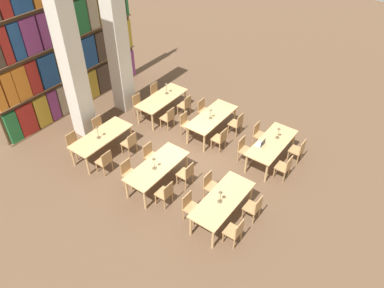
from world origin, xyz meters
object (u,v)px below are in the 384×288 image
at_px(pillar_left, 70,56).
at_px(reading_table_5, 162,99).
at_px(pillar_center, 116,35).
at_px(chair_18, 130,143).
at_px(desk_lamp_5, 166,86).
at_px(chair_20, 168,117).
at_px(chair_2, 254,207).
at_px(chair_13, 186,124).
at_px(chair_6, 298,150).
at_px(chair_14, 237,123).
at_px(chair_15, 204,110).
at_px(chair_0, 235,231).
at_px(reading_table_0, 223,201).
at_px(chair_12, 220,138).
at_px(chair_23, 157,93).
at_px(desk_lamp_0, 220,194).
at_px(reading_table_4, 102,138).
at_px(desk_lamp_3, 211,112).
at_px(desk_lamp_4, 97,130).
at_px(chair_10, 186,174).
at_px(chair_9, 129,172).
at_px(chair_22, 185,105).
at_px(reading_table_1, 272,144).
at_px(chair_11, 151,155).
at_px(chair_1, 190,206).
at_px(desk_lamp_1, 279,131).
at_px(chair_5, 244,149).
at_px(reading_table_3, 212,118).
at_px(chair_8, 165,193).
at_px(chair_7, 259,134).
at_px(chair_21, 139,104).
at_px(reading_table_2, 157,167).
at_px(chair_17, 75,144).
at_px(desk_lamp_2, 154,161).
at_px(chair_3, 211,185).
at_px(chair_19, 100,127).
at_px(chair_16, 105,161).
at_px(chair_4, 285,167).

relative_size(pillar_left, reading_table_5, 2.81).
distance_m(pillar_center, chair_18, 3.89).
bearing_deg(desk_lamp_5, chair_20, -138.30).
height_order(chair_2, chair_13, same).
xyz_separation_m(chair_6, chair_14, (0.07, 2.39, 0.00)).
relative_size(pillar_left, chair_15, 6.97).
xyz_separation_m(chair_0, chair_20, (2.94, 4.63, 0.00)).
bearing_deg(reading_table_0, chair_12, 34.13).
bearing_deg(chair_23, chair_14, 92.39).
distance_m(desk_lamp_0, reading_table_4, 4.75).
distance_m(chair_0, desk_lamp_3, 4.68).
height_order(chair_6, chair_20, same).
xyz_separation_m(chair_6, desk_lamp_4, (-3.68, 5.40, 0.64)).
distance_m(desk_lamp_0, chair_10, 1.79).
xyz_separation_m(chair_9, desk_lamp_4, (0.38, 1.68, 0.64)).
height_order(pillar_center, chair_22, pillar_center).
xyz_separation_m(desk_lamp_3, reading_table_4, (-2.96, 2.35, -0.35)).
height_order(chair_0, desk_lamp_4, desk_lamp_4).
height_order(chair_0, reading_table_1, chair_0).
bearing_deg(reading_table_4, chair_22, -13.45).
distance_m(chair_6, chair_11, 4.82).
bearing_deg(chair_23, chair_13, 67.06).
distance_m(reading_table_0, chair_11, 3.09).
bearing_deg(chair_0, chair_1, 90.00).
bearing_deg(desk_lamp_1, chair_5, 136.72).
distance_m(chair_5, chair_14, 1.43).
bearing_deg(chair_11, chair_9, 0.00).
xyz_separation_m(reading_table_3, desk_lamp_3, (-0.15, -0.03, 0.35)).
bearing_deg(chair_8, reading_table_5, 41.04).
bearing_deg(reading_table_0, chair_9, 100.05).
distance_m(chair_7, chair_21, 4.72).
height_order(chair_11, desk_lamp_5, desk_lamp_5).
bearing_deg(desk_lamp_5, reading_table_2, -144.71).
xyz_separation_m(desk_lamp_0, desk_lamp_1, (3.44, 0.00, -0.00)).
bearing_deg(desk_lamp_1, chair_13, 104.34).
height_order(chair_1, reading_table_4, chair_1).
bearing_deg(chair_9, pillar_left, -107.45).
xyz_separation_m(desk_lamp_0, chair_17, (-0.49, 5.45, -0.60)).
distance_m(chair_6, desk_lamp_2, 4.79).
distance_m(chair_3, chair_20, 3.72).
bearing_deg(chair_2, pillar_center, 73.94).
distance_m(chair_3, chair_11, 2.32).
distance_m(chair_3, chair_22, 4.34).
distance_m(chair_19, chair_20, 2.46).
bearing_deg(chair_8, chair_9, 90.00).
xyz_separation_m(desk_lamp_0, desk_lamp_4, (-0.03, 4.71, 0.04)).
bearing_deg(chair_13, desk_lamp_5, -116.70).
bearing_deg(chair_19, chair_15, 143.10).
bearing_deg(chair_16, desk_lamp_2, -75.72).
relative_size(chair_4, chair_19, 1.00).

